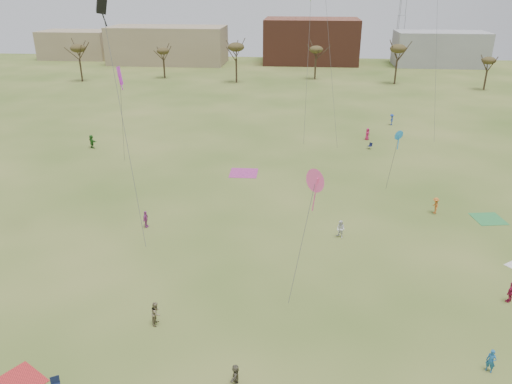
{
  "coord_description": "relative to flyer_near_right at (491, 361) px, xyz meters",
  "views": [
    {
      "loc": [
        3.65,
        -25.04,
        21.48
      ],
      "look_at": [
        0.0,
        12.0,
        5.5
      ],
      "focal_mm": 34.52,
      "sensor_mm": 36.0,
      "label": 1
    }
  ],
  "objects": [
    {
      "name": "camp_chair_right",
      "position": [
        -2.3,
        42.43,
        -0.51
      ],
      "size": [
        0.74,
        0.74,
        0.87
      ],
      "rotation": [
        0.0,
        0.0,
        5.47
      ],
      "color": "#131735",
      "rests_on": "ground"
    },
    {
      "name": "spectator_fore_c",
      "position": [
        -14.95,
        -2.57,
        -0.06
      ],
      "size": [
        0.45,
        1.32,
        1.42
      ],
      "primitive_type": "imported",
      "rotation": [
        0.0,
        0.0,
        4.69
      ],
      "color": "brown",
      "rests_on": "ground"
    },
    {
      "name": "flyer_far_c",
      "position": [
        2.59,
        55.41,
        0.13
      ],
      "size": [
        0.73,
        1.19,
        1.79
      ],
      "primitive_type": "imported",
      "rotation": [
        0.0,
        0.0,
        4.65
      ],
      "color": "#213E98",
      "rests_on": "ground"
    },
    {
      "name": "building_grey",
      "position": [
        24.7,
        118.95,
        3.73
      ],
      "size": [
        24.0,
        12.0,
        9.0
      ],
      "primitive_type": "cube",
      "color": "gray",
      "rests_on": "ground"
    },
    {
      "name": "blanket_olive",
      "position": [
        6.83,
        21.24,
        -0.76
      ],
      "size": [
        3.24,
        3.24,
        0.03
      ],
      "primitive_type": "cube",
      "rotation": [
        0.0,
        0.0,
        0.17
      ],
      "color": "#338C47",
      "rests_on": "ground"
    },
    {
      "name": "building_brick",
      "position": [
        -10.3,
        120.95,
        5.23
      ],
      "size": [
        26.0,
        16.0,
        12.0
      ],
      "primitive_type": "cube",
      "color": "brown",
      "rests_on": "ground"
    },
    {
      "name": "spectator_mid_e",
      "position": [
        -7.89,
        16.03,
        0.07
      ],
      "size": [
        1.03,
        0.99,
        1.67
      ],
      "primitive_type": "imported",
      "rotation": [
        0.0,
        0.0,
        5.63
      ],
      "color": "white",
      "rests_on": "ground"
    },
    {
      "name": "spectator_fore_a",
      "position": [
        3.78,
        7.33,
        0.07
      ],
      "size": [
        1.01,
        0.94,
        1.66
      ],
      "primitive_type": "imported",
      "rotation": [
        0.0,
        0.0,
        3.84
      ],
      "color": "#A71C46",
      "rests_on": "ground"
    },
    {
      "name": "flyer_far_b",
      "position": [
        -2.19,
        46.79,
        0.1
      ],
      "size": [
        0.97,
        1.0,
        1.74
      ],
      "primitive_type": "imported",
      "rotation": [
        0.0,
        0.0,
        0.86
      ],
      "color": "#B71F53",
      "rests_on": "ground"
    },
    {
      "name": "blanket_plum",
      "position": [
        -18.62,
        31.36,
        -0.76
      ],
      "size": [
        3.4,
        3.4,
        0.03
      ],
      "primitive_type": "cube",
      "rotation": [
        0.0,
        0.0,
        0.02
      ],
      "color": "#B5378C",
      "rests_on": "ground"
    },
    {
      "name": "spectator_mid_d",
      "position": [
        -26.1,
        16.3,
        0.06
      ],
      "size": [
        0.52,
        1.0,
        1.64
      ],
      "primitive_type": "imported",
      "rotation": [
        0.0,
        0.0,
        1.45
      ],
      "color": "#AA4799",
      "rests_on": "ground"
    },
    {
      "name": "kites_aloft",
      "position": [
        -14.88,
        27.8,
        18.93
      ],
      "size": [
        54.54,
        57.16,
        27.66
      ],
      "color": "#EC4A8E",
      "rests_on": "ground"
    },
    {
      "name": "flyer_mid_b",
      "position": [
        1.85,
        22.09,
        0.08
      ],
      "size": [
        0.68,
        1.12,
        1.69
      ],
      "primitive_type": "imported",
      "rotation": [
        0.0,
        0.0,
        4.76
      ],
      "color": "#C46724",
      "rests_on": "ground"
    },
    {
      "name": "blanket_red",
      "position": [
        -27.64,
        -3.78,
        -0.76
      ],
      "size": [
        3.65,
        3.65,
        0.03
      ],
      "primitive_type": "cube",
      "rotation": [
        0.0,
        0.0,
        1.03
      ],
      "color": "red",
      "rests_on": "ground"
    },
    {
      "name": "ground",
      "position": [
        -15.3,
        0.95,
        -0.77
      ],
      "size": [
        260.0,
        260.0,
        0.0
      ],
      "primitive_type": "plane",
      "color": "#3A591B",
      "rests_on": "ground"
    },
    {
      "name": "spectator_fore_b",
      "position": [
        -21.04,
        2.39,
        0.09
      ],
      "size": [
        0.68,
        0.85,
        1.71
      ],
      "primitive_type": "imported",
      "rotation": [
        0.0,
        0.0,
        1.54
      ],
      "color": "#7C6F4F",
      "rests_on": "ground"
    },
    {
      "name": "building_tan_west",
      "position": [
        -80.3,
        122.95,
        3.23
      ],
      "size": [
        20.0,
        12.0,
        8.0
      ],
      "primitive_type": "cube",
      "color": "#937F60",
      "rests_on": "ground"
    },
    {
      "name": "flyer_far_a",
      "position": [
        -40.89,
        39.07,
        0.17
      ],
      "size": [
        1.71,
        1.52,
        1.88
      ],
      "primitive_type": "imported",
      "rotation": [
        0.0,
        0.0,
        2.47
      ],
      "color": "#296622",
      "rests_on": "ground"
    },
    {
      "name": "tree_line",
      "position": [
        -18.14,
        80.08,
        6.32
      ],
      "size": [
        117.44,
        49.32,
        8.91
      ],
      "color": "#3A2B1E",
      "rests_on": "ground"
    },
    {
      "name": "flyer_near_right",
      "position": [
        0.0,
        0.0,
        0.0
      ],
      "size": [
        0.67,
        0.62,
        1.53
      ],
      "primitive_type": "imported",
      "rotation": [
        0.0,
        0.0,
        5.67
      ],
      "color": "#1F5D92",
      "rests_on": "ground"
    },
    {
      "name": "building_tan",
      "position": [
        -50.3,
        115.95,
        4.23
      ],
      "size": [
        32.0,
        14.0,
        10.0
      ],
      "primitive_type": "cube",
      "color": "#937F60",
      "rests_on": "ground"
    }
  ]
}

